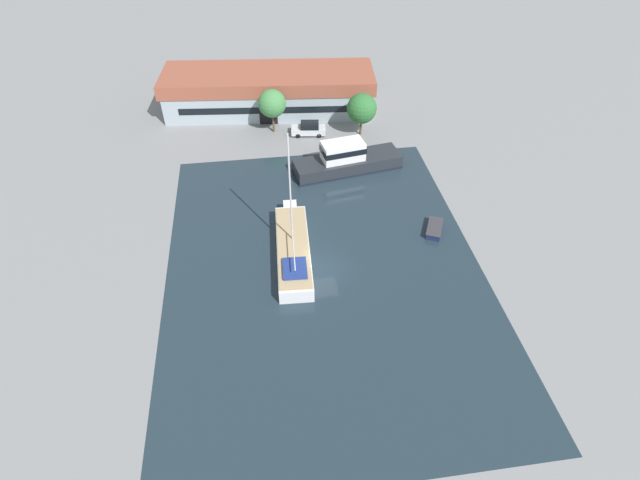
{
  "coord_description": "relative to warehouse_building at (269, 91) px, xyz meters",
  "views": [
    {
      "loc": [
        -4.92,
        -32.5,
        32.99
      ],
      "look_at": [
        0.0,
        2.99,
        1.0
      ],
      "focal_mm": 28.0,
      "sensor_mm": 36.0,
      "label": 1
    }
  ],
  "objects": [
    {
      "name": "water_canal",
      "position": [
        3.0,
        -32.53,
        -2.73
      ],
      "size": [
        29.1,
        39.82,
        0.01
      ],
      "primitive_type": "cube",
      "color": "#1E2D38",
      "rests_on": "ground"
    },
    {
      "name": "ground_plane",
      "position": [
        3.0,
        -32.53,
        -2.73
      ],
      "size": [
        440.0,
        440.0,
        0.0
      ],
      "primitive_type": "plane",
      "color": "gray"
    },
    {
      "name": "motor_cruiser",
      "position": [
        7.88,
        -16.44,
        -1.41
      ],
      "size": [
        13.13,
        5.65,
        3.68
      ],
      "rotation": [
        0.0,
        0.0,
        1.74
      ],
      "color": "#23282D",
      "rests_on": "water_canal"
    },
    {
      "name": "quay_tree_near_building",
      "position": [
        11.21,
        -8.6,
        0.9
      ],
      "size": [
        3.79,
        3.79,
        5.53
      ],
      "color": "brown",
      "rests_on": "ground"
    },
    {
      "name": "warehouse_building",
      "position": [
        0.0,
        0.0,
        0.0
      ],
      "size": [
        29.17,
        11.54,
        5.39
      ],
      "rotation": [
        0.0,
        0.0,
        -0.1
      ],
      "color": "#99A8B2",
      "rests_on": "ground"
    },
    {
      "name": "parked_car",
      "position": [
        4.56,
        -7.77,
        -1.88
      ],
      "size": [
        4.59,
        2.42,
        1.71
      ],
      "rotation": [
        0.0,
        0.0,
        1.45
      ],
      "color": "silver",
      "rests_on": "ground"
    },
    {
      "name": "small_dinghy",
      "position": [
        14.8,
        -28.69,
        -2.4
      ],
      "size": [
        2.61,
        3.45,
        0.65
      ],
      "rotation": [
        0.0,
        0.0,
        5.86
      ],
      "color": "#19234C",
      "rests_on": "water_canal"
    },
    {
      "name": "sailboat_moored",
      "position": [
        0.33,
        -30.26,
        -1.93
      ],
      "size": [
        3.6,
        13.16,
        12.78
      ],
      "rotation": [
        0.0,
        0.0,
        -0.05
      ],
      "color": "white",
      "rests_on": "water_canal"
    },
    {
      "name": "quay_tree_by_water",
      "position": [
        0.1,
        -6.35,
        1.22
      ],
      "size": [
        3.54,
        3.54,
        5.73
      ],
      "color": "brown",
      "rests_on": "ground"
    }
  ]
}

